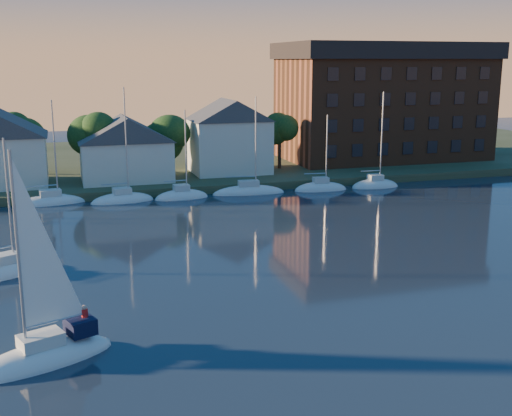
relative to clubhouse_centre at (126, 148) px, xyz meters
name	(u,v)px	position (x,y,z in m)	size (l,w,h in m)	color
ground	(388,404)	(6.00, -57.00, -5.13)	(260.00, 260.00, 0.00)	black
shoreline_land	(154,164)	(6.00, 18.00, -5.13)	(160.00, 50.00, 2.00)	#333E24
wooden_dock	(181,192)	(6.00, -5.00, -5.13)	(120.00, 3.00, 1.00)	brown
clubhouse_centre	(126,148)	(0.00, 0.00, 0.00)	(11.55, 8.40, 8.08)	silver
clubhouse_east	(229,135)	(14.00, 2.00, 0.87)	(10.50, 8.40, 9.80)	silver
condo_block	(383,101)	(40.00, 7.95, 4.66)	(31.00, 17.00, 17.40)	brown
tree_line	(179,125)	(8.00, 6.00, 2.04)	(93.40, 5.40, 8.90)	#3C271B
moored_fleet	(117,201)	(-2.00, -8.00, -5.03)	(71.50, 2.40, 12.05)	silver
hero_sailboat	(45,352)	(-9.46, -47.64, -4.59)	(8.32, 5.31, 12.63)	silver
drifting_sailboat_left	(6,274)	(-12.45, -31.79, -5.04)	(7.55, 5.52, 11.41)	silver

